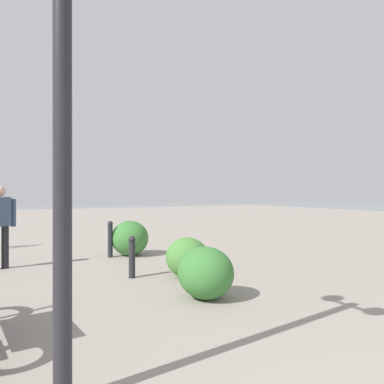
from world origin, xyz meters
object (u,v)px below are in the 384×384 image
bollard_near (132,256)px  bollard_mid (110,238)px  pedestrian (0,221)px  lamppost (62,60)px

bollard_near → bollard_mid: size_ratio=0.88×
pedestrian → bollard_near: bearing=-134.1°
lamppost → bollard_near: size_ratio=4.96×
bollard_near → bollard_mid: (2.34, -0.27, 0.05)m
lamppost → pedestrian: 5.97m
lamppost → bollard_mid: bearing=-19.3°
pedestrian → bollard_mid: size_ratio=1.94×
pedestrian → bollard_mid: bearing=-83.2°
pedestrian → bollard_mid: pedestrian is taller
pedestrian → bollard_mid: (0.29, -2.40, -0.53)m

